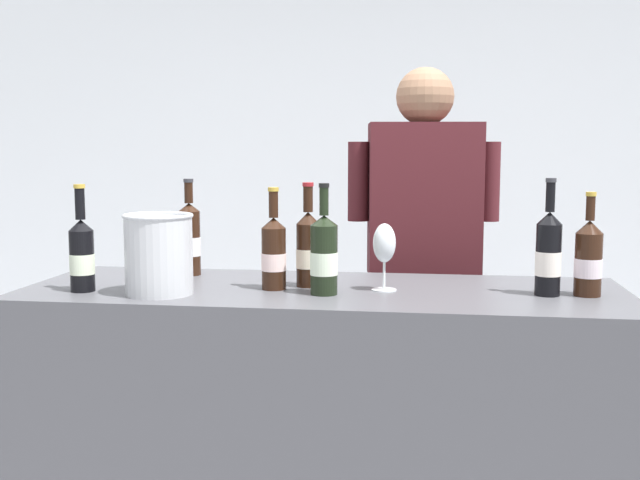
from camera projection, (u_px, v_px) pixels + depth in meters
wall_back at (379, 154)px, 4.84m from camera, size 8.00×0.10×2.80m
counter at (323, 443)px, 2.39m from camera, size 1.85×0.64×1.00m
wine_bottle_0 at (324, 255)px, 2.22m from camera, size 0.08×0.08×0.33m
wine_bottle_1 at (308, 248)px, 2.34m from camera, size 0.07×0.07×0.33m
wine_bottle_2 at (274, 253)px, 2.30m from camera, size 0.08×0.08×0.31m
wine_bottle_3 at (82, 254)px, 2.26m from camera, size 0.07×0.07×0.32m
wine_bottle_4 at (190, 239)px, 2.56m from camera, size 0.07×0.07×0.33m
wine_bottle_5 at (588, 258)px, 2.19m from camera, size 0.08×0.08×0.30m
wine_bottle_6 at (548, 254)px, 2.20m from camera, size 0.07×0.07×0.34m
wine_glass at (384, 246)px, 2.27m from camera, size 0.08×0.08×0.21m
ice_bucket at (159, 254)px, 2.22m from camera, size 0.21×0.21×0.24m
person_server at (422, 299)px, 2.91m from camera, size 0.57×0.29×1.73m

